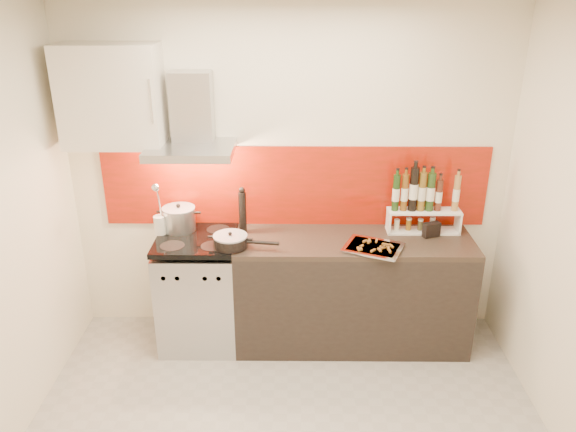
{
  "coord_description": "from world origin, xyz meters",
  "views": [
    {
      "loc": [
        0.03,
        -2.74,
        2.7
      ],
      "look_at": [
        0.0,
        0.95,
        1.15
      ],
      "focal_mm": 35.0,
      "sensor_mm": 36.0,
      "label": 1
    }
  ],
  "objects_px": {
    "counter": "(352,291)",
    "stock_pot": "(179,219)",
    "range_stove": "(200,291)",
    "pepper_mill": "(242,211)",
    "saute_pan": "(231,241)",
    "baking_tray": "(373,247)"
  },
  "relations": [
    {
      "from": "range_stove",
      "to": "stock_pot",
      "type": "distance_m",
      "value": 0.6
    },
    {
      "from": "saute_pan",
      "to": "pepper_mill",
      "type": "bearing_deg",
      "value": 76.94
    },
    {
      "from": "stock_pot",
      "to": "pepper_mill",
      "type": "xyz_separation_m",
      "value": [
        0.5,
        -0.03,
        0.08
      ]
    },
    {
      "from": "saute_pan",
      "to": "stock_pot",
      "type": "bearing_deg",
      "value": 145.73
    },
    {
      "from": "pepper_mill",
      "to": "baking_tray",
      "type": "distance_m",
      "value": 1.03
    },
    {
      "from": "range_stove",
      "to": "stock_pot",
      "type": "height_order",
      "value": "stock_pot"
    },
    {
      "from": "stock_pot",
      "to": "pepper_mill",
      "type": "height_order",
      "value": "pepper_mill"
    },
    {
      "from": "stock_pot",
      "to": "saute_pan",
      "type": "bearing_deg",
      "value": -34.27
    },
    {
      "from": "counter",
      "to": "range_stove",
      "type": "bearing_deg",
      "value": -179.77
    },
    {
      "from": "pepper_mill",
      "to": "stock_pot",
      "type": "bearing_deg",
      "value": 176.85
    },
    {
      "from": "saute_pan",
      "to": "pepper_mill",
      "type": "relative_size",
      "value": 1.29
    },
    {
      "from": "saute_pan",
      "to": "pepper_mill",
      "type": "xyz_separation_m",
      "value": [
        0.06,
        0.27,
        0.13
      ]
    },
    {
      "from": "counter",
      "to": "stock_pot",
      "type": "xyz_separation_m",
      "value": [
        -1.35,
        0.14,
        0.55
      ]
    },
    {
      "from": "range_stove",
      "to": "counter",
      "type": "height_order",
      "value": "range_stove"
    },
    {
      "from": "range_stove",
      "to": "saute_pan",
      "type": "bearing_deg",
      "value": -27.93
    },
    {
      "from": "pepper_mill",
      "to": "baking_tray",
      "type": "xyz_separation_m",
      "value": [
        0.97,
        -0.29,
        -0.17
      ]
    },
    {
      "from": "saute_pan",
      "to": "baking_tray",
      "type": "xyz_separation_m",
      "value": [
        1.03,
        -0.02,
        -0.04
      ]
    },
    {
      "from": "stock_pot",
      "to": "pepper_mill",
      "type": "bearing_deg",
      "value": -3.15
    },
    {
      "from": "pepper_mill",
      "to": "baking_tray",
      "type": "height_order",
      "value": "pepper_mill"
    },
    {
      "from": "saute_pan",
      "to": "baking_tray",
      "type": "bearing_deg",
      "value": -1.02
    },
    {
      "from": "range_stove",
      "to": "pepper_mill",
      "type": "height_order",
      "value": "pepper_mill"
    },
    {
      "from": "range_stove",
      "to": "stock_pot",
      "type": "xyz_separation_m",
      "value": [
        -0.15,
        0.14,
        0.56
      ]
    }
  ]
}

